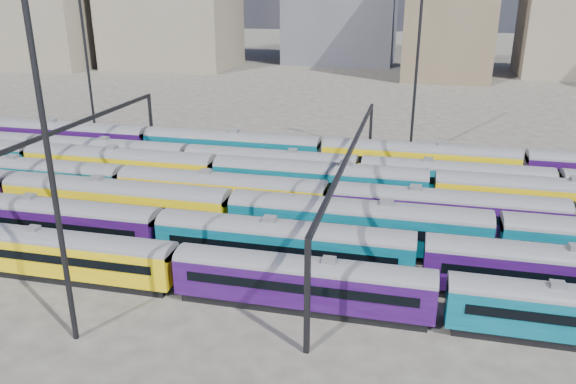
% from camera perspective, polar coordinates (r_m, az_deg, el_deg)
% --- Properties ---
extents(ground, '(500.00, 500.00, 0.00)m').
position_cam_1_polar(ground, '(55.99, -4.07, -2.64)').
color(ground, '#3F3B35').
rests_on(ground, ground).
extents(rake_0, '(113.56, 2.77, 4.65)m').
position_cam_1_polar(rake_0, '(42.57, -11.26, -7.10)').
color(rake_0, black).
rests_on(rake_0, ground).
extents(rake_1, '(147.47, 3.08, 5.19)m').
position_cam_1_polar(rake_1, '(53.31, -23.16, -2.35)').
color(rake_1, black).
rests_on(rake_1, ground).
extents(rake_2, '(134.93, 3.29, 5.55)m').
position_cam_1_polar(rake_2, '(61.40, -26.20, 0.26)').
color(rake_2, black).
rests_on(rake_2, ground).
extents(rake_3, '(106.52, 3.12, 5.26)m').
position_cam_1_polar(rake_3, '(55.81, -6.79, 0.23)').
color(rake_3, black).
rests_on(rake_3, ground).
extents(rake_4, '(158.17, 3.30, 5.58)m').
position_cam_1_polar(rake_4, '(58.11, 3.16, 1.34)').
color(rake_4, black).
rests_on(rake_4, ground).
extents(rake_5, '(121.60, 2.97, 4.99)m').
position_cam_1_polar(rake_5, '(67.49, -10.23, 3.47)').
color(rake_5, black).
rests_on(rake_5, ground).
extents(rake_6, '(136.19, 3.32, 5.60)m').
position_cam_1_polar(rake_6, '(67.75, 3.42, 4.11)').
color(rake_6, black).
rests_on(rake_6, ground).
extents(gantry_1, '(0.35, 40.35, 8.03)m').
position_cam_1_polar(gantry_1, '(62.56, -22.08, 4.94)').
color(gantry_1, black).
rests_on(gantry_1, ground).
extents(gantry_2, '(0.35, 40.35, 8.03)m').
position_cam_1_polar(gantry_2, '(51.69, 6.41, 3.32)').
color(gantry_2, black).
rests_on(gantry_2, ground).
extents(mast_1, '(1.40, 0.50, 25.60)m').
position_cam_1_polar(mast_1, '(84.93, -19.93, 13.84)').
color(mast_1, black).
rests_on(mast_1, ground).
extents(mast_2, '(1.40, 0.50, 25.60)m').
position_cam_1_polar(mast_2, '(35.02, -23.50, 5.78)').
color(mast_2, black).
rests_on(mast_2, ground).
extents(mast_3, '(1.40, 0.50, 25.60)m').
position_cam_1_polar(mast_3, '(73.58, 13.06, 13.69)').
color(mast_3, black).
rests_on(mast_3, ground).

